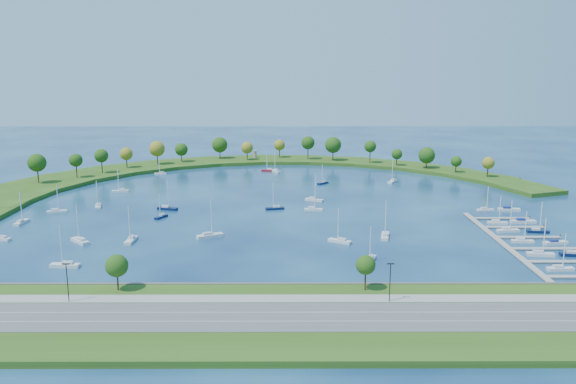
{
  "coord_description": "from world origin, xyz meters",
  "views": [
    {
      "loc": [
        4.33,
        -250.4,
        58.7
      ],
      "look_at": [
        5.0,
        5.0,
        4.0
      ],
      "focal_mm": 36.08,
      "sensor_mm": 36.0,
      "label": 1
    }
  ],
  "objects_px": {
    "moored_boat_11": "(161,216)",
    "moored_boat_20": "(268,170)",
    "moored_boat_16": "(314,199)",
    "docked_boat_5": "(555,242)",
    "moored_boat_1": "(313,209)",
    "moored_boat_12": "(370,258)",
    "docked_boat_11": "(509,209)",
    "docked_boat_8": "(497,222)",
    "docked_boat_6": "(508,230)",
    "moored_boat_9": "(131,239)",
    "moored_boat_15": "(210,235)",
    "moored_boat_10": "(80,240)",
    "docked_boat_7": "(538,230)",
    "moored_boat_13": "(98,205)",
    "moored_boat_19": "(1,238)",
    "moored_boat_2": "(276,170)",
    "moored_boat_7": "(120,190)",
    "moored_boat_3": "(57,211)",
    "docked_boat_0": "(560,268)",
    "harbor_tower": "(255,154)",
    "moored_boat_8": "(393,181)",
    "moored_boat_5": "(160,173)",
    "moored_boat_0": "(275,207)",
    "docked_boat_3": "(574,253)",
    "docked_boat_2": "(540,253)",
    "dock_system": "(523,243)",
    "docked_boat_10": "(485,209)",
    "moored_boat_18": "(167,208)",
    "docked_boat_4": "(522,240)",
    "moored_boat_14": "(385,235)",
    "moored_boat_4": "(340,240)",
    "docked_boat_9": "(523,221)",
    "moored_boat_17": "(323,182)",
    "moored_boat_21": "(65,264)"
  },
  "relations": [
    {
      "from": "moored_boat_1",
      "to": "moored_boat_12",
      "type": "relative_size",
      "value": 1.01
    },
    {
      "from": "moored_boat_9",
      "to": "moored_boat_15",
      "type": "bearing_deg",
      "value": 102.75
    },
    {
      "from": "moored_boat_12",
      "to": "docked_boat_3",
      "type": "xyz_separation_m",
      "value": [
        65.58,
        4.52,
        0.04
      ]
    },
    {
      "from": "moored_boat_12",
      "to": "moored_boat_10",
      "type": "bearing_deg",
      "value": -80.52
    },
    {
      "from": "moored_boat_7",
      "to": "moored_boat_15",
      "type": "xyz_separation_m",
      "value": [
        53.28,
        -76.98,
        0.07
      ]
    },
    {
      "from": "moored_boat_16",
      "to": "docked_boat_5",
      "type": "bearing_deg",
      "value": -15.78
    },
    {
      "from": "moored_boat_19",
      "to": "docked_boat_0",
      "type": "bearing_deg",
      "value": -170.71
    },
    {
      "from": "moored_boat_15",
      "to": "moored_boat_11",
      "type": "bearing_deg",
      "value": 102.54
    },
    {
      "from": "moored_boat_8",
      "to": "docked_boat_2",
      "type": "distance_m",
      "value": 124.1
    },
    {
      "from": "docked_boat_2",
      "to": "docked_boat_3",
      "type": "xyz_separation_m",
      "value": [
        10.5,
        -0.38,
        0.01
      ]
    },
    {
      "from": "moored_boat_5",
      "to": "moored_boat_17",
      "type": "height_order",
      "value": "moored_boat_17"
    },
    {
      "from": "moored_boat_9",
      "to": "moored_boat_20",
      "type": "height_order",
      "value": "moored_boat_9"
    },
    {
      "from": "moored_boat_5",
      "to": "moored_boat_20",
      "type": "xyz_separation_m",
      "value": [
        60.79,
        9.3,
        0.04
      ]
    },
    {
      "from": "harbor_tower",
      "to": "moored_boat_18",
      "type": "relative_size",
      "value": 0.36
    },
    {
      "from": "moored_boat_13",
      "to": "moored_boat_19",
      "type": "bearing_deg",
      "value": -36.8
    },
    {
      "from": "moored_boat_5",
      "to": "docked_boat_10",
      "type": "relative_size",
      "value": 0.92
    },
    {
      "from": "moored_boat_9",
      "to": "docked_boat_6",
      "type": "height_order",
      "value": "moored_boat_9"
    },
    {
      "from": "moored_boat_0",
      "to": "moored_boat_18",
      "type": "height_order",
      "value": "moored_boat_18"
    },
    {
      "from": "moored_boat_10",
      "to": "moored_boat_16",
      "type": "relative_size",
      "value": 1.1
    },
    {
      "from": "moored_boat_3",
      "to": "docked_boat_5",
      "type": "xyz_separation_m",
      "value": [
        187.16,
        -44.62,
        -0.28
      ]
    },
    {
      "from": "moored_boat_11",
      "to": "docked_boat_6",
      "type": "height_order",
      "value": "docked_boat_6"
    },
    {
      "from": "dock_system",
      "to": "moored_boat_9",
      "type": "distance_m",
      "value": 134.79
    },
    {
      "from": "moored_boat_9",
      "to": "docked_boat_10",
      "type": "height_order",
      "value": "moored_boat_9"
    },
    {
      "from": "moored_boat_4",
      "to": "moored_boat_9",
      "type": "bearing_deg",
      "value": 29.57
    },
    {
      "from": "moored_boat_15",
      "to": "moored_boat_19",
      "type": "xyz_separation_m",
      "value": [
        -72.43,
        -2.83,
        -0.09
      ]
    },
    {
      "from": "moored_boat_2",
      "to": "docked_boat_0",
      "type": "bearing_deg",
      "value": 172.5
    },
    {
      "from": "harbor_tower",
      "to": "moored_boat_10",
      "type": "height_order",
      "value": "moored_boat_10"
    },
    {
      "from": "moored_boat_17",
      "to": "docked_boat_9",
      "type": "height_order",
      "value": "moored_boat_17"
    },
    {
      "from": "moored_boat_2",
      "to": "moored_boat_16",
      "type": "bearing_deg",
      "value": 158.86
    },
    {
      "from": "docked_boat_11",
      "to": "docked_boat_8",
      "type": "bearing_deg",
      "value": -114.9
    },
    {
      "from": "docked_boat_3",
      "to": "docked_boat_9",
      "type": "distance_m",
      "value": 40.35
    },
    {
      "from": "moored_boat_0",
      "to": "docked_boat_8",
      "type": "distance_m",
      "value": 89.3
    },
    {
      "from": "docked_boat_2",
      "to": "docked_boat_3",
      "type": "distance_m",
      "value": 10.5
    },
    {
      "from": "moored_boat_15",
      "to": "docked_boat_9",
      "type": "bearing_deg",
      "value": -18.24
    },
    {
      "from": "moored_boat_2",
      "to": "moored_boat_21",
      "type": "distance_m",
      "value": 174.28
    },
    {
      "from": "moored_boat_18",
      "to": "moored_boat_1",
      "type": "bearing_deg",
      "value": 15.35
    },
    {
      "from": "dock_system",
      "to": "moored_boat_4",
      "type": "height_order",
      "value": "moored_boat_4"
    },
    {
      "from": "moored_boat_10",
      "to": "moored_boat_3",
      "type": "bearing_deg",
      "value": -15.31
    },
    {
      "from": "harbor_tower",
      "to": "moored_boat_8",
      "type": "relative_size",
      "value": 0.36
    },
    {
      "from": "moored_boat_5",
      "to": "moored_boat_7",
      "type": "distance_m",
      "value": 49.21
    },
    {
      "from": "moored_boat_3",
      "to": "docked_boat_0",
      "type": "xyz_separation_m",
      "value": [
        176.7,
        -70.77,
        -0.01
      ]
    },
    {
      "from": "docked_boat_4",
      "to": "moored_boat_14",
      "type": "bearing_deg",
      "value": 177.66
    },
    {
      "from": "moored_boat_1",
      "to": "docked_boat_2",
      "type": "height_order",
      "value": "docked_boat_2"
    },
    {
      "from": "moored_boat_10",
      "to": "docked_boat_3",
      "type": "relative_size",
      "value": 1.06
    },
    {
      "from": "moored_boat_16",
      "to": "docked_boat_5",
      "type": "xyz_separation_m",
      "value": [
        79.25,
        -65.8,
        -0.3
      ]
    },
    {
      "from": "moored_boat_10",
      "to": "docked_boat_0",
      "type": "bearing_deg",
      "value": -145.87
    },
    {
      "from": "moored_boat_8",
      "to": "moored_boat_19",
      "type": "relative_size",
      "value": 1.17
    },
    {
      "from": "moored_boat_11",
      "to": "moored_boat_20",
      "type": "xyz_separation_m",
      "value": [
        39.69,
        107.08,
        0.04
      ]
    },
    {
      "from": "docked_boat_7",
      "to": "moored_boat_11",
      "type": "bearing_deg",
      "value": 177.68
    },
    {
      "from": "moored_boat_0",
      "to": "moored_boat_18",
      "type": "distance_m",
      "value": 45.68
    }
  ]
}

